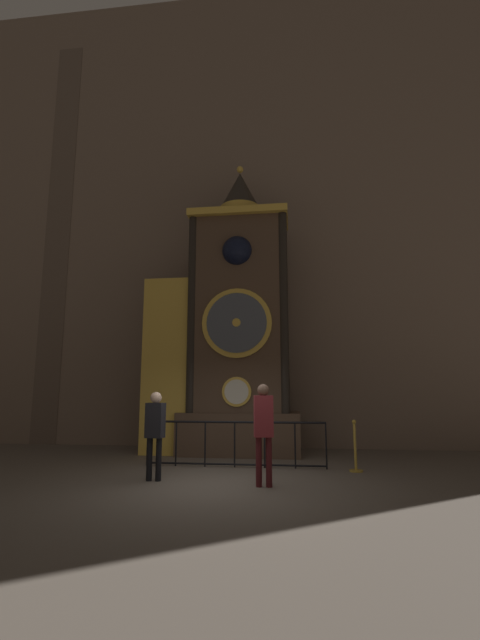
{
  "coord_description": "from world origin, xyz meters",
  "views": [
    {
      "loc": [
        1.37,
        -8.0,
        1.67
      ],
      "look_at": [
        -0.08,
        3.86,
        3.66
      ],
      "focal_mm": 24.0,
      "sensor_mm": 36.0,
      "label": 1
    }
  ],
  "objects_px": {
    "visitor_far": "(264,424)",
    "stanchion_post": "(355,454)",
    "clock_tower": "(226,330)",
    "visitor_near": "(155,426)"
  },
  "relations": [
    {
      "from": "clock_tower",
      "to": "visitor_near",
      "type": "xyz_separation_m",
      "value": [
        -0.81,
        -3.65,
        -2.38
      ]
    },
    {
      "from": "clock_tower",
      "to": "visitor_far",
      "type": "relative_size",
      "value": 4.65
    },
    {
      "from": "visitor_far",
      "to": "stanchion_post",
      "type": "bearing_deg",
      "value": 32.91
    },
    {
      "from": "visitor_far",
      "to": "stanchion_post",
      "type": "height_order",
      "value": "visitor_far"
    },
    {
      "from": "clock_tower",
      "to": "stanchion_post",
      "type": "relative_size",
      "value": 7.82
    },
    {
      "from": "clock_tower",
      "to": "visitor_near",
      "type": "bearing_deg",
      "value": -102.53
    },
    {
      "from": "visitor_near",
      "to": "visitor_far",
      "type": "relative_size",
      "value": 0.92
    },
    {
      "from": "clock_tower",
      "to": "visitor_far",
      "type": "bearing_deg",
      "value": -71.65
    },
    {
      "from": "clock_tower",
      "to": "visitor_far",
      "type": "xyz_separation_m",
      "value": [
        1.3,
        -3.91,
        -2.29
      ]
    },
    {
      "from": "visitor_near",
      "to": "stanchion_post",
      "type": "xyz_separation_m",
      "value": [
        3.94,
        1.43,
        -0.65
      ]
    }
  ]
}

